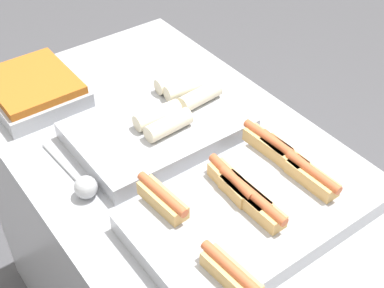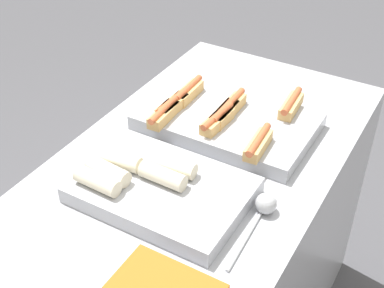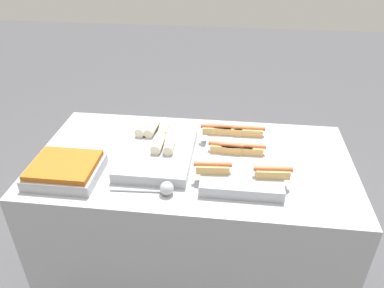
# 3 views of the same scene
# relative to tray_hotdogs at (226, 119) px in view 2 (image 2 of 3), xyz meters

# --- Properties ---
(counter) EXTENTS (1.47, 0.78, 0.95)m
(counter) POSITION_rel_tray_hotdogs_xyz_m (-0.22, -0.00, -0.51)
(counter) COLOR #A8AAB2
(counter) RESTS_ON ground_plane
(tray_hotdogs) EXTENTS (0.41, 0.55, 0.10)m
(tray_hotdogs) POSITION_rel_tray_hotdogs_xyz_m (0.00, 0.00, 0.00)
(tray_hotdogs) COLOR #A8AAB2
(tray_hotdogs) RESTS_ON counter
(tray_wraps) EXTENTS (0.32, 0.46, 0.10)m
(tray_wraps) POSITION_rel_tray_hotdogs_xyz_m (-0.39, 0.01, -0.00)
(tray_wraps) COLOR #A8AAB2
(tray_wraps) RESTS_ON counter
(serving_spoon_near) EXTENTS (0.27, 0.06, 0.06)m
(serving_spoon_near) POSITION_rel_tray_hotdogs_xyz_m (-0.31, -0.27, -0.01)
(serving_spoon_near) COLOR #B2B5BA
(serving_spoon_near) RESTS_ON counter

